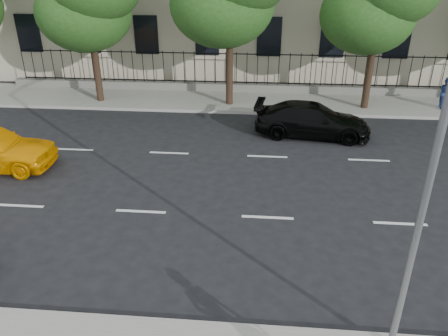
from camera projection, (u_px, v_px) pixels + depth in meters
The scene contains 7 objects.
ground at pixel (268, 270), 11.27m from camera, with size 120.00×120.00×0.00m, color black.
far_sidewalk at pixel (267, 101), 23.73m from camera, with size 60.00×4.00×0.15m, color gray.
lane_markings at pixel (267, 183), 15.50m from camera, with size 49.60×4.62×0.01m, color silver, non-canonical shape.
iron_fence at pixel (267, 83), 24.99m from camera, with size 30.00×0.50×2.20m.
street_light at pixel (434, 102), 7.21m from camera, with size 0.25×3.32×8.05m.
black_sedan at pixel (312, 120), 19.21m from camera, with size 2.05×5.05×1.46m, color black.
pedestrian_far at pixel (446, 93), 22.18m from camera, with size 0.77×0.60×1.59m, color navy.
Camera 1 is at (-0.35, -8.98, 7.37)m, focal length 35.00 mm.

